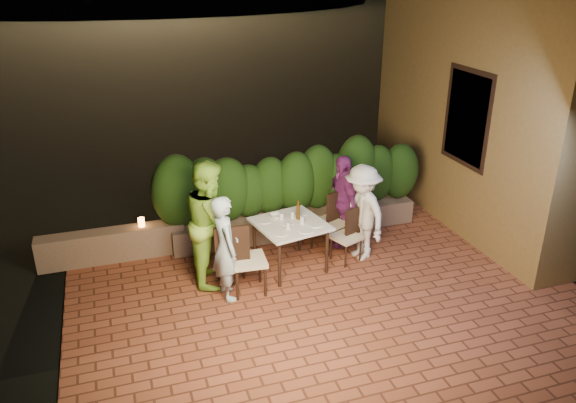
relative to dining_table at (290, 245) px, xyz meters
name	(u,v)px	position (x,y,z in m)	size (l,w,h in m)	color
ground	(337,308)	(0.26, -1.20, -0.40)	(400.00, 400.00, 0.00)	black
terrace_floor	(323,292)	(0.26, -0.70, -0.45)	(7.00, 6.00, 0.15)	brown
building_wall	(494,77)	(3.86, 0.80, 2.12)	(1.60, 5.00, 5.00)	olive
window_pane	(468,118)	(3.08, 0.30, 1.62)	(0.08, 1.00, 1.40)	black
window_frame	(468,118)	(3.07, 0.30, 1.62)	(0.06, 1.15, 1.55)	black
planter	(295,222)	(0.46, 1.10, -0.17)	(4.20, 0.55, 0.40)	brown
hedge	(296,181)	(0.46, 1.10, 0.57)	(4.00, 0.70, 1.10)	#19370E
parapet	(112,245)	(-2.54, 1.10, -0.12)	(2.20, 0.30, 0.50)	brown
hill	(141,41)	(2.26, 58.80, -4.38)	(52.00, 40.00, 22.00)	black
dining_table	(290,245)	(0.00, 0.00, 0.00)	(0.96, 0.96, 0.75)	white
plate_nw	(281,233)	(-0.24, -0.30, 0.38)	(0.20, 0.20, 0.01)	white
plate_sw	(265,221)	(-0.34, 0.16, 0.38)	(0.20, 0.20, 0.01)	white
plate_ne	(315,224)	(0.32, -0.17, 0.38)	(0.24, 0.24, 0.01)	white
plate_se	(301,214)	(0.25, 0.24, 0.38)	(0.20, 0.20, 0.01)	white
plate_centre	(287,222)	(-0.04, 0.01, 0.38)	(0.21, 0.21, 0.01)	white
plate_front	(306,230)	(0.13, -0.32, 0.38)	(0.22, 0.22, 0.01)	white
glass_nw	(288,226)	(-0.10, -0.19, 0.43)	(0.06, 0.06, 0.10)	silver
glass_sw	(281,217)	(-0.09, 0.12, 0.43)	(0.07, 0.07, 0.12)	silver
glass_ne	(302,220)	(0.16, -0.08, 0.43)	(0.06, 0.06, 0.11)	silver
glass_se	(293,215)	(0.09, 0.14, 0.43)	(0.06, 0.06, 0.10)	silver
beer_bottle	(298,210)	(0.15, 0.08, 0.53)	(0.06, 0.06, 0.30)	#442A0B
bowl	(276,216)	(-0.13, 0.25, 0.40)	(0.19, 0.19, 0.05)	white
chair_left_front	(248,259)	(-0.76, -0.44, 0.14)	(0.48, 0.48, 1.03)	black
chair_left_back	(231,249)	(-0.89, 0.08, 0.05)	(0.40, 0.40, 0.86)	black
chair_right_front	(346,236)	(0.89, -0.06, 0.05)	(0.39, 0.39, 0.84)	black
chair_right_back	(328,222)	(0.76, 0.37, 0.10)	(0.44, 0.44, 0.96)	black
diner_blue	(225,248)	(-1.07, -0.47, 0.37)	(0.55, 0.36, 1.50)	silver
diner_green	(211,222)	(-1.16, 0.05, 0.53)	(0.88, 0.69, 1.81)	#9FE146
diner_white	(362,213)	(1.15, -0.02, 0.39)	(0.98, 0.56, 1.52)	silver
diner_purple	(342,201)	(1.04, 0.50, 0.39)	(0.89, 0.37, 1.52)	#772776
parapet_lamp	(141,222)	(-2.06, 1.10, 0.20)	(0.10, 0.10, 0.14)	orange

